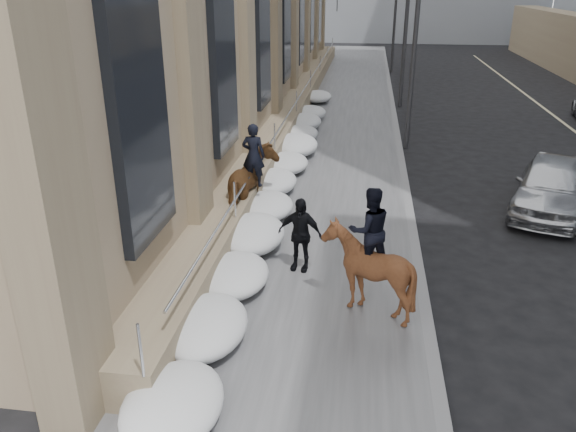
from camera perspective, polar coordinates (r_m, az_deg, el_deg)
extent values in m
plane|color=black|center=(10.45, -0.30, -13.83)|extent=(140.00, 140.00, 0.00)
cube|color=#49494C|center=(19.34, 3.94, 4.20)|extent=(5.00, 80.00, 0.12)
cube|color=slate|center=(19.36, 11.71, 3.78)|extent=(0.24, 80.00, 0.12)
cube|color=#79664E|center=(29.08, 0.96, 11.41)|extent=(1.10, 44.00, 0.90)
cylinder|color=silver|center=(28.86, 1.88, 13.13)|extent=(0.06, 42.00, 0.06)
cube|color=black|center=(21.76, -2.58, 16.96)|extent=(0.20, 2.20, 4.50)
cylinder|color=#2D2D30|center=(22.46, 12.75, 16.64)|extent=(0.18, 0.18, 8.00)
cylinder|color=#2D2D30|center=(42.38, 10.83, 19.50)|extent=(0.18, 0.18, 8.00)
cylinder|color=#2D2D30|center=(30.51, 11.73, 16.35)|extent=(0.20, 0.20, 6.00)
imported|color=black|center=(30.35, 5.03, 21.04)|extent=(0.18, 0.22, 1.10)
ellipsoid|color=silver|center=(10.45, -8.35, -11.01)|extent=(1.50, 2.10, 0.68)
ellipsoid|color=silver|center=(13.82, -3.69, -1.81)|extent=(1.60, 2.20, 0.72)
ellipsoid|color=silver|center=(17.50, -1.43, 3.52)|extent=(1.40, 2.00, 0.64)
ellipsoid|color=silver|center=(21.24, 0.72, 7.21)|extent=(1.70, 2.30, 0.76)
ellipsoid|color=silver|center=(25.11, 1.66, 9.55)|extent=(1.50, 2.10, 0.66)
imported|color=#4E3017|center=(15.31, -3.66, 3.16)|extent=(1.22, 2.37, 1.94)
imported|color=black|center=(15.20, -3.62, 6.20)|extent=(0.66, 0.46, 1.72)
imported|color=#4B2915|center=(11.10, 8.02, -5.43)|extent=(1.94, 2.05, 1.81)
imported|color=black|center=(10.88, 8.25, -1.33)|extent=(1.01, 0.91, 1.72)
imported|color=black|center=(12.57, 1.21, -1.87)|extent=(1.07, 0.60, 1.73)
imported|color=#A4A7AC|center=(17.82, 25.21, 2.84)|extent=(3.38, 5.02, 1.59)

